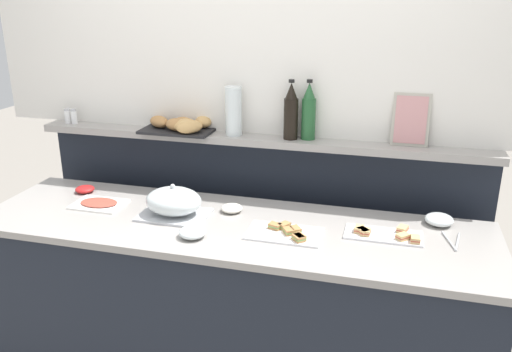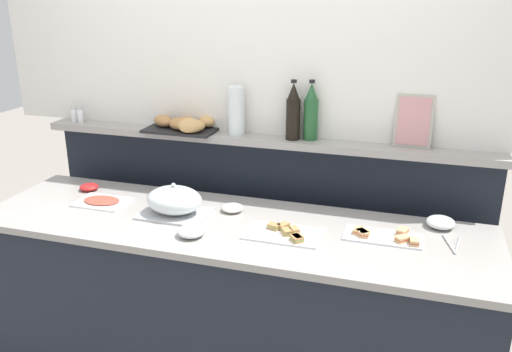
{
  "view_description": "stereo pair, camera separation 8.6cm",
  "coord_description": "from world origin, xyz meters",
  "px_view_note": "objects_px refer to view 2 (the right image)",
  "views": [
    {
      "loc": [
        0.73,
        -2.23,
        2.0
      ],
      "look_at": [
        0.1,
        0.1,
        1.15
      ],
      "focal_mm": 37.2,
      "sensor_mm": 36.0,
      "label": 1
    },
    {
      "loc": [
        0.81,
        -2.2,
        2.0
      ],
      "look_at": [
        0.1,
        0.1,
        1.15
      ],
      "focal_mm": 37.2,
      "sensor_mm": 36.0,
      "label": 2
    }
  ],
  "objects_px": {
    "sandwich_platter_front": "(285,233)",
    "glass_bowl_medium": "(440,223)",
    "wine_bottle_dark": "(293,113)",
    "cold_cuts_platter": "(102,201)",
    "sandwich_platter_rear": "(383,236)",
    "bread_basket": "(186,125)",
    "glass_bowl_large": "(191,232)",
    "wine_bottle_green": "(311,113)",
    "water_carafe": "(236,111)",
    "condiment_bowl_cream": "(89,187)",
    "pepper_shaker": "(80,115)",
    "serving_tongs": "(453,245)",
    "serving_cloche": "(174,201)",
    "framed_picture": "(414,121)",
    "salt_shaker": "(74,114)",
    "condiment_bowl_red": "(232,208)"
  },
  "relations": [
    {
      "from": "sandwich_platter_front",
      "to": "glass_bowl_medium",
      "type": "xyz_separation_m",
      "value": [
        0.69,
        0.3,
        0.01
      ]
    },
    {
      "from": "wine_bottle_dark",
      "to": "cold_cuts_platter",
      "type": "bearing_deg",
      "value": -156.16
    },
    {
      "from": "sandwich_platter_rear",
      "to": "wine_bottle_dark",
      "type": "xyz_separation_m",
      "value": [
        -0.53,
        0.41,
        0.45
      ]
    },
    {
      "from": "bread_basket",
      "to": "glass_bowl_large",
      "type": "bearing_deg",
      "value": -64.84
    },
    {
      "from": "wine_bottle_dark",
      "to": "bread_basket",
      "type": "relative_size",
      "value": 0.79
    },
    {
      "from": "wine_bottle_green",
      "to": "water_carafe",
      "type": "height_order",
      "value": "wine_bottle_green"
    },
    {
      "from": "condiment_bowl_cream",
      "to": "pepper_shaker",
      "type": "xyz_separation_m",
      "value": [
        -0.2,
        0.26,
        0.34
      ]
    },
    {
      "from": "water_carafe",
      "to": "wine_bottle_green",
      "type": "bearing_deg",
      "value": 3.09
    },
    {
      "from": "serving_tongs",
      "to": "serving_cloche",
      "type": "bearing_deg",
      "value": -177.8
    },
    {
      "from": "sandwich_platter_rear",
      "to": "sandwich_platter_front",
      "type": "bearing_deg",
      "value": -166.96
    },
    {
      "from": "serving_tongs",
      "to": "wine_bottle_dark",
      "type": "relative_size",
      "value": 0.59
    },
    {
      "from": "cold_cuts_platter",
      "to": "framed_picture",
      "type": "distance_m",
      "value": 1.67
    },
    {
      "from": "sandwich_platter_rear",
      "to": "pepper_shaker",
      "type": "relative_size",
      "value": 4.05
    },
    {
      "from": "glass_bowl_medium",
      "to": "salt_shaker",
      "type": "bearing_deg",
      "value": 174.55
    },
    {
      "from": "sandwich_platter_rear",
      "to": "wine_bottle_green",
      "type": "relative_size",
      "value": 1.12
    },
    {
      "from": "glass_bowl_large",
      "to": "condiment_bowl_red",
      "type": "xyz_separation_m",
      "value": [
        0.08,
        0.33,
        -0.0
      ]
    },
    {
      "from": "water_carafe",
      "to": "glass_bowl_medium",
      "type": "bearing_deg",
      "value": -10.52
    },
    {
      "from": "glass_bowl_medium",
      "to": "serving_tongs",
      "type": "distance_m",
      "value": 0.19
    },
    {
      "from": "glass_bowl_medium",
      "to": "pepper_shaker",
      "type": "xyz_separation_m",
      "value": [
        -2.08,
        0.2,
        0.34
      ]
    },
    {
      "from": "glass_bowl_medium",
      "to": "pepper_shaker",
      "type": "relative_size",
      "value": 1.55
    },
    {
      "from": "pepper_shaker",
      "to": "water_carafe",
      "type": "distance_m",
      "value": 0.99
    },
    {
      "from": "condiment_bowl_red",
      "to": "serving_tongs",
      "type": "distance_m",
      "value": 1.07
    },
    {
      "from": "cold_cuts_platter",
      "to": "salt_shaker",
      "type": "relative_size",
      "value": 3.07
    },
    {
      "from": "cold_cuts_platter",
      "to": "serving_cloche",
      "type": "relative_size",
      "value": 0.78
    },
    {
      "from": "framed_picture",
      "to": "sandwich_platter_front",
      "type": "bearing_deg",
      "value": -133.42
    },
    {
      "from": "glass_bowl_large",
      "to": "glass_bowl_medium",
      "type": "distance_m",
      "value": 1.18
    },
    {
      "from": "condiment_bowl_cream",
      "to": "condiment_bowl_red",
      "type": "relative_size",
      "value": 0.95
    },
    {
      "from": "sandwich_platter_front",
      "to": "salt_shaker",
      "type": "xyz_separation_m",
      "value": [
        -1.44,
        0.51,
        0.35
      ]
    },
    {
      "from": "condiment_bowl_red",
      "to": "wine_bottle_green",
      "type": "distance_m",
      "value": 0.64
    },
    {
      "from": "framed_picture",
      "to": "serving_cloche",
      "type": "bearing_deg",
      "value": -156.57
    },
    {
      "from": "glass_bowl_large",
      "to": "water_carafe",
      "type": "distance_m",
      "value": 0.77
    },
    {
      "from": "condiment_bowl_cream",
      "to": "wine_bottle_dark",
      "type": "bearing_deg",
      "value": 13.4
    },
    {
      "from": "salt_shaker",
      "to": "pepper_shaker",
      "type": "relative_size",
      "value": 1.0
    },
    {
      "from": "glass_bowl_large",
      "to": "condiment_bowl_red",
      "type": "distance_m",
      "value": 0.34
    },
    {
      "from": "cold_cuts_platter",
      "to": "bread_basket",
      "type": "height_order",
      "value": "bread_basket"
    },
    {
      "from": "sandwich_platter_front",
      "to": "cold_cuts_platter",
      "type": "height_order",
      "value": "sandwich_platter_front"
    },
    {
      "from": "framed_picture",
      "to": "glass_bowl_medium",
      "type": "bearing_deg",
      "value": -54.83
    },
    {
      "from": "wine_bottle_green",
      "to": "pepper_shaker",
      "type": "xyz_separation_m",
      "value": [
        -1.4,
        -0.02,
        -0.1
      ]
    },
    {
      "from": "condiment_bowl_red",
      "to": "framed_picture",
      "type": "height_order",
      "value": "framed_picture"
    },
    {
      "from": "glass_bowl_medium",
      "to": "framed_picture",
      "type": "relative_size",
      "value": 0.51
    },
    {
      "from": "glass_bowl_large",
      "to": "glass_bowl_medium",
      "type": "bearing_deg",
      "value": 21.79
    },
    {
      "from": "bread_basket",
      "to": "condiment_bowl_red",
      "type": "bearing_deg",
      "value": -37.61
    },
    {
      "from": "serving_cloche",
      "to": "salt_shaker",
      "type": "distance_m",
      "value": 1.0
    },
    {
      "from": "glass_bowl_large",
      "to": "sandwich_platter_front",
      "type": "bearing_deg",
      "value": 18.17
    },
    {
      "from": "framed_picture",
      "to": "bread_basket",
      "type": "bearing_deg",
      "value": -177.0
    },
    {
      "from": "sandwich_platter_rear",
      "to": "bread_basket",
      "type": "relative_size",
      "value": 0.88
    },
    {
      "from": "glass_bowl_large",
      "to": "water_carafe",
      "type": "bearing_deg",
      "value": 89.81
    },
    {
      "from": "wine_bottle_dark",
      "to": "serving_cloche",
      "type": "bearing_deg",
      "value": -138.47
    },
    {
      "from": "serving_cloche",
      "to": "condiment_bowl_cream",
      "type": "bearing_deg",
      "value": 164.11
    },
    {
      "from": "serving_cloche",
      "to": "wine_bottle_green",
      "type": "relative_size",
      "value": 1.08
    }
  ]
}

